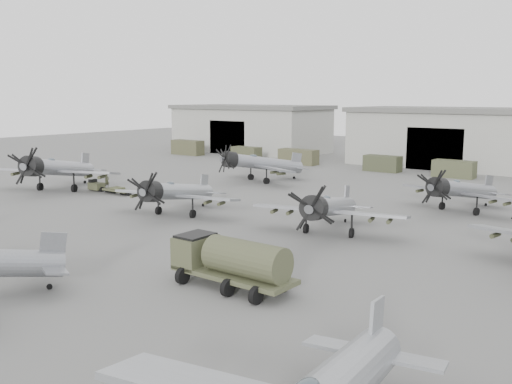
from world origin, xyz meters
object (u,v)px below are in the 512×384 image
tug_trailer (104,188)px  ground_crew (107,181)px  fuel_tanker (231,259)px  aircraft_mid_1 (174,192)px  aircraft_far_1 (459,190)px  aircraft_mid_2 (328,208)px  aircraft_mid_0 (55,168)px  aircraft_far_0 (257,163)px

tug_trailer → ground_crew: bearing=135.2°
fuel_tanker → aircraft_mid_1: bearing=144.8°
aircraft_far_1 → tug_trailer: size_ratio=1.80×
aircraft_mid_2 → aircraft_mid_0: bearing=167.5°
fuel_tanker → ground_crew: fuel_tanker is taller
aircraft_far_1 → ground_crew: bearing=-150.6°
tug_trailer → ground_crew: (-1.94, 1.91, 0.35)m
aircraft_mid_1 → fuel_tanker: size_ratio=1.62×
aircraft_mid_1 → aircraft_mid_2: (14.23, 2.07, 0.02)m
aircraft_mid_2 → ground_crew: bearing=158.8°
fuel_tanker → tug_trailer: fuel_tanker is taller
aircraft_mid_1 → ground_crew: (-17.27, 6.31, -1.30)m
aircraft_mid_2 → fuel_tanker: size_ratio=1.63×
aircraft_mid_1 → aircraft_far_1: bearing=28.4°
ground_crew → aircraft_mid_1: bearing=-107.7°
aircraft_far_1 → ground_crew: 37.97m
aircraft_mid_1 → tug_trailer: bearing=151.3°
fuel_tanker → ground_crew: bearing=152.3°
aircraft_far_1 → fuel_tanker: bearing=-83.0°
aircraft_mid_0 → aircraft_far_0: (13.47, 19.06, -0.25)m
aircraft_far_0 → fuel_tanker: 39.11m
aircraft_mid_0 → aircraft_mid_2: (34.14, 0.61, -0.41)m
aircraft_mid_2 → fuel_tanker: (1.81, -13.54, -0.54)m
aircraft_mid_1 → aircraft_mid_2: bearing=-4.4°
aircraft_mid_2 → tug_trailer: (-29.56, 2.33, -1.67)m
tug_trailer → fuel_tanker: bearing=-27.1°
aircraft_far_0 → tug_trailer: size_ratio=1.96×
aircraft_far_1 → ground_crew: aircraft_far_1 is taller
aircraft_mid_1 → tug_trailer: aircraft_mid_1 is taller
aircraft_mid_1 → aircraft_far_1: (19.21, 16.73, -0.07)m
aircraft_mid_2 → fuel_tanker: 13.68m
aircraft_mid_0 → tug_trailer: size_ratio=2.17×
aircraft_mid_0 → aircraft_far_1: size_ratio=1.20×
aircraft_far_1 → aircraft_mid_2: bearing=-95.3°
aircraft_mid_1 → aircraft_mid_2: 14.38m
aircraft_far_0 → ground_crew: bearing=-104.6°
aircraft_mid_0 → aircraft_mid_1: 19.97m
tug_trailer → ground_crew: size_ratio=3.82×
aircraft_mid_2 → aircraft_far_0: size_ratio=0.95×
aircraft_mid_2 → tug_trailer: bearing=162.0°
aircraft_mid_2 → fuel_tanker: bearing=-95.9°
aircraft_mid_2 → tug_trailer: size_ratio=1.87×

